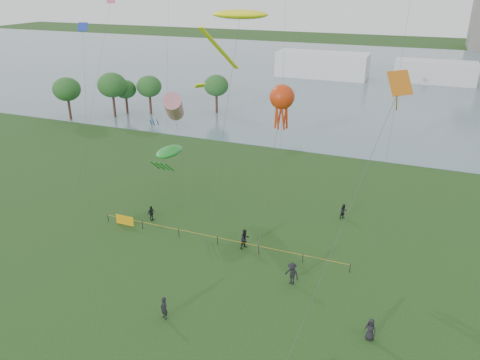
% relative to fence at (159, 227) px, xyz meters
% --- Properties ---
extents(ground_plane, '(400.00, 400.00, 0.00)m').
position_rel_fence_xyz_m(ground_plane, '(9.37, -12.58, -0.55)').
color(ground_plane, '#153310').
extents(lake, '(400.00, 120.00, 0.08)m').
position_rel_fence_xyz_m(lake, '(9.37, 87.42, -0.53)').
color(lake, slate).
rests_on(lake, ground_plane).
extents(pavilion_left, '(22.00, 8.00, 6.00)m').
position_rel_fence_xyz_m(pavilion_left, '(-2.63, 82.42, 2.45)').
color(pavilion_left, silver).
rests_on(pavilion_left, ground_plane).
extents(pavilion_right, '(18.00, 7.00, 5.00)m').
position_rel_fence_xyz_m(pavilion_right, '(23.37, 85.42, 1.95)').
color(pavilion_right, silver).
rests_on(pavilion_right, ground_plane).
extents(trees, '(26.20, 17.87, 7.75)m').
position_rel_fence_xyz_m(trees, '(-25.86, 34.69, 4.59)').
color(trees, '#39221A').
rests_on(trees, ground_plane).
extents(fence, '(24.07, 0.07, 1.05)m').
position_rel_fence_xyz_m(fence, '(0.00, 0.00, 0.00)').
color(fence, black).
rests_on(fence, ground_plane).
extents(spectator_a, '(1.05, 1.14, 1.88)m').
position_rel_fence_xyz_m(spectator_a, '(8.67, 0.38, 0.38)').
color(spectator_a, black).
rests_on(spectator_a, ground_plane).
extents(spectator_b, '(1.41, 1.10, 1.92)m').
position_rel_fence_xyz_m(spectator_b, '(14.06, -3.28, 0.41)').
color(spectator_b, black).
rests_on(spectator_b, ground_plane).
extents(spectator_c, '(0.60, 0.99, 1.58)m').
position_rel_fence_xyz_m(spectator_c, '(-1.99, 1.86, 0.23)').
color(spectator_c, black).
rests_on(spectator_c, ground_plane).
extents(spectator_d, '(0.92, 0.73, 1.63)m').
position_rel_fence_xyz_m(spectator_d, '(20.67, -7.36, 0.26)').
color(spectator_d, black).
rests_on(spectator_d, ground_plane).
extents(spectator_f, '(0.77, 0.65, 1.78)m').
position_rel_fence_xyz_m(spectator_f, '(6.76, -10.65, 0.33)').
color(spectator_f, black).
rests_on(spectator_f, ground_plane).
extents(spectator_g, '(0.98, 0.99, 1.61)m').
position_rel_fence_xyz_m(spectator_g, '(15.90, 9.36, 0.25)').
color(spectator_g, black).
rests_on(spectator_g, ground_plane).
extents(kite_stingray, '(4.99, 10.04, 20.03)m').
position_rel_fence_xyz_m(kite_stingray, '(6.21, 5.19, 19.00)').
color(kite_stingray, '#3F3F42').
extents(kite_windsock, '(7.32, 8.62, 11.70)m').
position_rel_fence_xyz_m(kite_windsock, '(-3.22, 9.70, 9.16)').
color(kite_windsock, '#3F3F42').
extents(kite_creature, '(4.62, 7.04, 6.72)m').
position_rel_fence_xyz_m(kite_creature, '(-1.44, 5.13, 5.74)').
color(kite_creature, '#3F3F42').
extents(kite_octopus, '(2.21, 8.42, 13.94)m').
position_rel_fence_xyz_m(kite_octopus, '(10.09, 5.64, 12.19)').
color(kite_octopus, '#3F3F42').
extents(kite_delta, '(5.10, 14.15, 17.30)m').
position_rel_fence_xyz_m(kite_delta, '(20.09, -4.42, 15.26)').
color(kite_delta, '#3F3F42').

